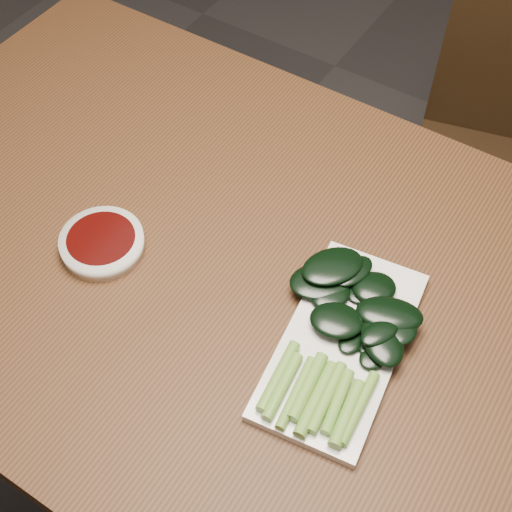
# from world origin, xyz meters

# --- Properties ---
(ground) EXTENTS (6.00, 6.00, 0.00)m
(ground) POSITION_xyz_m (0.00, 0.00, 0.00)
(ground) COLOR #2C2929
(ground) RESTS_ON ground
(table) EXTENTS (1.40, 0.80, 0.75)m
(table) POSITION_xyz_m (0.00, 0.00, 0.68)
(table) COLOR #422612
(table) RESTS_ON ground
(chair_far) EXTENTS (0.48, 0.48, 0.89)m
(chair_far) POSITION_xyz_m (0.16, 0.71, 0.49)
(chair_far) COLOR black
(chair_far) RESTS_ON ground
(sauce_bowl) EXTENTS (0.12, 0.12, 0.03)m
(sauce_bowl) POSITION_xyz_m (-0.23, -0.08, 0.76)
(sauce_bowl) COLOR silver
(sauce_bowl) RESTS_ON table
(serving_plate) EXTENTS (0.18, 0.31, 0.01)m
(serving_plate) POSITION_xyz_m (0.13, -0.04, 0.76)
(serving_plate) COLOR silver
(serving_plate) RESTS_ON table
(gai_lan) EXTENTS (0.21, 0.29, 0.03)m
(gai_lan) POSITION_xyz_m (0.13, -0.02, 0.78)
(gai_lan) COLOR #669934
(gai_lan) RESTS_ON serving_plate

